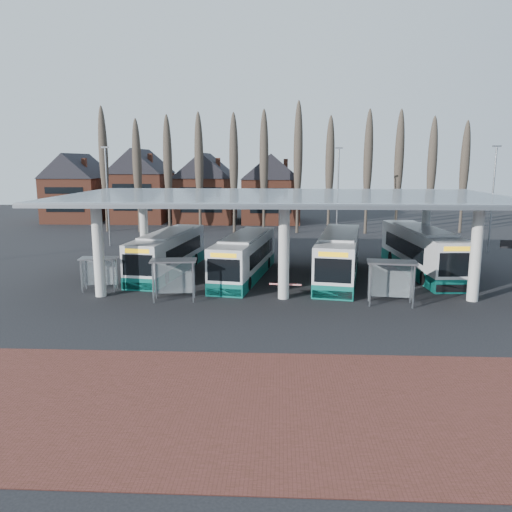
{
  "coord_description": "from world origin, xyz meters",
  "views": [
    {
      "loc": [
        -0.31,
        -28.74,
        8.76
      ],
      "look_at": [
        -1.99,
        7.0,
        1.91
      ],
      "focal_mm": 35.0,
      "sensor_mm": 36.0,
      "label": 1
    }
  ],
  "objects_px": {
    "bus_2": "(339,257)",
    "bus_3": "(422,252)",
    "shelter_0": "(99,266)",
    "bus_1": "(245,257)",
    "shelter_1": "(174,270)",
    "bus_0": "(168,253)",
    "shelter_2": "(391,273)"
  },
  "relations": [
    {
      "from": "bus_1",
      "to": "shelter_2",
      "type": "height_order",
      "value": "bus_1"
    },
    {
      "from": "bus_1",
      "to": "bus_3",
      "type": "xyz_separation_m",
      "value": [
        13.88,
        2.23,
        0.15
      ]
    },
    {
      "from": "bus_1",
      "to": "shelter_1",
      "type": "relative_size",
      "value": 4.01
    },
    {
      "from": "bus_0",
      "to": "bus_2",
      "type": "xyz_separation_m",
      "value": [
        13.28,
        -1.32,
        0.11
      ]
    },
    {
      "from": "bus_0",
      "to": "shelter_0",
      "type": "bearing_deg",
      "value": -113.87
    },
    {
      "from": "bus_3",
      "to": "bus_2",
      "type": "bearing_deg",
      "value": -166.22
    },
    {
      "from": "bus_0",
      "to": "bus_3",
      "type": "distance_m",
      "value": 20.08
    },
    {
      "from": "bus_2",
      "to": "shelter_1",
      "type": "height_order",
      "value": "bus_2"
    },
    {
      "from": "bus_3",
      "to": "shelter_1",
      "type": "bearing_deg",
      "value": -158.2
    },
    {
      "from": "bus_2",
      "to": "bus_3",
      "type": "xyz_separation_m",
      "value": [
        6.78,
        2.22,
        0.05
      ]
    },
    {
      "from": "bus_0",
      "to": "bus_3",
      "type": "xyz_separation_m",
      "value": [
        20.06,
        0.9,
        0.16
      ]
    },
    {
      "from": "bus_3",
      "to": "shelter_0",
      "type": "relative_size",
      "value": 5.06
    },
    {
      "from": "bus_3",
      "to": "shelter_1",
      "type": "relative_size",
      "value": 4.37
    },
    {
      "from": "shelter_0",
      "to": "shelter_2",
      "type": "relative_size",
      "value": 0.83
    },
    {
      "from": "bus_1",
      "to": "shelter_0",
      "type": "xyz_separation_m",
      "value": [
        -9.67,
        -4.36,
        0.13
      ]
    },
    {
      "from": "bus_2",
      "to": "shelter_0",
      "type": "xyz_separation_m",
      "value": [
        -16.77,
        -4.38,
        0.03
      ]
    },
    {
      "from": "shelter_0",
      "to": "bus_1",
      "type": "bearing_deg",
      "value": 18.27
    },
    {
      "from": "bus_1",
      "to": "shelter_1",
      "type": "height_order",
      "value": "bus_1"
    },
    {
      "from": "bus_0",
      "to": "shelter_0",
      "type": "xyz_separation_m",
      "value": [
        -3.49,
        -5.7,
        0.13
      ]
    },
    {
      "from": "shelter_1",
      "to": "shelter_2",
      "type": "height_order",
      "value": "shelter_2"
    },
    {
      "from": "bus_3",
      "to": "shelter_2",
      "type": "height_order",
      "value": "bus_3"
    },
    {
      "from": "shelter_2",
      "to": "bus_3",
      "type": "bearing_deg",
      "value": 71.32
    },
    {
      "from": "bus_1",
      "to": "bus_2",
      "type": "bearing_deg",
      "value": 9.47
    },
    {
      "from": "bus_2",
      "to": "bus_3",
      "type": "relative_size",
      "value": 0.98
    },
    {
      "from": "bus_1",
      "to": "bus_2",
      "type": "xyz_separation_m",
      "value": [
        7.1,
        0.01,
        0.1
      ]
    },
    {
      "from": "bus_3",
      "to": "shelter_1",
      "type": "distance_m",
      "value": 19.98
    },
    {
      "from": "shelter_0",
      "to": "bus_0",
      "type": "bearing_deg",
      "value": 52.5
    },
    {
      "from": "bus_1",
      "to": "bus_2",
      "type": "distance_m",
      "value": 7.1
    },
    {
      "from": "bus_1",
      "to": "shelter_1",
      "type": "bearing_deg",
      "value": -112.25
    },
    {
      "from": "shelter_0",
      "to": "shelter_2",
      "type": "height_order",
      "value": "shelter_2"
    },
    {
      "from": "bus_3",
      "to": "shelter_0",
      "type": "distance_m",
      "value": 24.46
    },
    {
      "from": "bus_3",
      "to": "shelter_2",
      "type": "bearing_deg",
      "value": -119.96
    }
  ]
}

